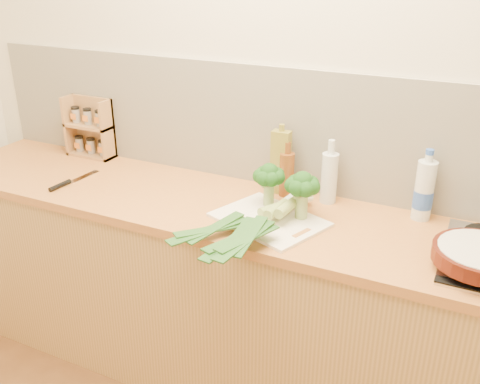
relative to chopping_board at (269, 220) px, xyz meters
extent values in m
plane|color=beige|center=(-0.08, 0.36, 0.39)|extent=(3.50, 0.00, 3.50)
cube|color=silver|center=(-0.08, 0.35, 0.26)|extent=(3.20, 0.02, 0.54)
cube|color=tan|center=(-0.08, 0.06, -0.48)|extent=(3.20, 0.60, 0.86)
cube|color=#B17734|center=(-0.08, 0.06, -0.03)|extent=(3.20, 0.62, 0.04)
cube|color=white|center=(0.00, 0.00, 0.00)|extent=(0.50, 0.43, 0.01)
cylinder|color=#88A25F|center=(-0.05, 0.12, 0.05)|extent=(0.04, 0.04, 0.09)
sphere|color=#13380F|center=(-0.05, 0.12, 0.15)|extent=(0.08, 0.08, 0.08)
sphere|color=#13380F|center=(-0.02, 0.12, 0.13)|extent=(0.06, 0.06, 0.06)
sphere|color=#13380F|center=(-0.03, 0.15, 0.13)|extent=(0.06, 0.06, 0.06)
sphere|color=#13380F|center=(-0.06, 0.16, 0.13)|extent=(0.06, 0.06, 0.06)
sphere|color=#13380F|center=(-0.09, 0.14, 0.13)|extent=(0.06, 0.06, 0.06)
sphere|color=#13380F|center=(-0.09, 0.10, 0.13)|extent=(0.06, 0.06, 0.06)
sphere|color=#13380F|center=(-0.06, 0.08, 0.13)|extent=(0.06, 0.06, 0.06)
sphere|color=#13380F|center=(-0.03, 0.09, 0.13)|extent=(0.06, 0.06, 0.06)
cylinder|color=#88A25F|center=(0.11, 0.06, 0.06)|extent=(0.05, 0.05, 0.10)
sphere|color=#13380F|center=(0.11, 0.06, 0.16)|extent=(0.09, 0.09, 0.09)
sphere|color=#13380F|center=(0.15, 0.06, 0.15)|extent=(0.06, 0.06, 0.06)
sphere|color=#13380F|center=(0.14, 0.09, 0.15)|extent=(0.06, 0.06, 0.06)
sphere|color=#13380F|center=(0.10, 0.10, 0.15)|extent=(0.06, 0.06, 0.06)
sphere|color=#13380F|center=(0.08, 0.08, 0.15)|extent=(0.06, 0.06, 0.06)
sphere|color=#13380F|center=(0.08, 0.05, 0.15)|extent=(0.06, 0.06, 0.06)
sphere|color=#13380F|center=(0.10, 0.02, 0.15)|extent=(0.06, 0.06, 0.06)
sphere|color=#13380F|center=(0.14, 0.03, 0.15)|extent=(0.06, 0.06, 0.06)
cylinder|color=white|center=(0.07, 0.17, 0.03)|extent=(0.09, 0.13, 0.04)
cylinder|color=#8B9F4F|center=(0.00, 0.05, 0.03)|extent=(0.11, 0.15, 0.04)
cube|color=#1F4C1B|center=(-0.14, -0.21, 0.03)|extent=(0.22, 0.26, 0.02)
cube|color=#1F4C1B|center=(-0.15, -0.23, 0.03)|extent=(0.20, 0.32, 0.01)
cube|color=#1F4C1B|center=(-0.13, -0.21, 0.03)|extent=(0.12, 0.28, 0.02)
cylinder|color=white|center=(0.04, 0.13, 0.05)|extent=(0.05, 0.11, 0.04)
cylinder|color=#8B9F4F|center=(0.03, 0.01, 0.05)|extent=(0.06, 0.14, 0.04)
cube|color=#1F4C1B|center=(-0.01, -0.27, 0.05)|extent=(0.14, 0.30, 0.02)
cube|color=#1F4C1B|center=(-0.02, -0.29, 0.05)|extent=(0.10, 0.34, 0.01)
cube|color=#1F4C1B|center=(-0.01, -0.26, 0.05)|extent=(0.06, 0.28, 0.02)
cylinder|color=white|center=(0.08, 0.13, 0.06)|extent=(0.05, 0.11, 0.04)
cylinder|color=#8B9F4F|center=(0.07, 0.01, 0.06)|extent=(0.06, 0.14, 0.04)
cube|color=#1F4C1B|center=(0.04, -0.28, 0.06)|extent=(0.13, 0.30, 0.02)
cube|color=#1F4C1B|center=(0.03, -0.30, 0.07)|extent=(0.09, 0.34, 0.01)
cube|color=#1F4C1B|center=(0.04, -0.27, 0.07)|extent=(0.07, 0.28, 0.02)
cube|color=silver|center=(-0.98, 0.05, -0.01)|extent=(0.05, 0.18, 0.00)
cylinder|color=black|center=(-0.99, -0.10, 0.00)|extent=(0.03, 0.12, 0.02)
cylinder|color=#47150B|center=(0.77, -0.05, 0.06)|extent=(0.31, 0.31, 0.05)
cube|color=#B27C4C|center=(-1.13, 0.34, 0.15)|extent=(0.26, 0.02, 0.31)
cube|color=#B27C4C|center=(-1.13, 0.29, 0.00)|extent=(0.26, 0.10, 0.02)
cube|color=#B27C4C|center=(-1.13, 0.29, 0.16)|extent=(0.26, 0.10, 0.02)
cube|color=#B27C4C|center=(-1.26, 0.29, 0.15)|extent=(0.01, 0.10, 0.31)
cube|color=#B27C4C|center=(-1.01, 0.29, 0.15)|extent=(0.01, 0.10, 0.31)
cylinder|color=gray|center=(-1.21, 0.29, 0.05)|extent=(0.04, 0.04, 0.07)
cylinder|color=gray|center=(-1.13, 0.29, 0.05)|extent=(0.04, 0.04, 0.07)
cylinder|color=gray|center=(-1.06, 0.29, 0.05)|extent=(0.04, 0.04, 0.07)
cylinder|color=gray|center=(-1.21, 0.29, 0.20)|extent=(0.04, 0.04, 0.07)
cylinder|color=gray|center=(-1.13, 0.29, 0.20)|extent=(0.04, 0.04, 0.07)
cylinder|color=gray|center=(-1.06, 0.29, 0.20)|extent=(0.04, 0.04, 0.07)
cube|color=olive|center=(-0.07, 0.28, 0.14)|extent=(0.08, 0.05, 0.28)
cylinder|color=olive|center=(-0.07, 0.28, 0.29)|extent=(0.02, 0.02, 0.03)
cylinder|color=silver|center=(0.15, 0.28, 0.10)|extent=(0.07, 0.07, 0.22)
cylinder|color=silver|center=(0.15, 0.28, 0.24)|extent=(0.03, 0.03, 0.06)
cylinder|color=brown|center=(-0.03, 0.27, 0.09)|extent=(0.06, 0.06, 0.19)
cylinder|color=brown|center=(-0.03, 0.27, 0.21)|extent=(0.03, 0.03, 0.05)
cylinder|color=silver|center=(0.54, 0.29, 0.11)|extent=(0.08, 0.08, 0.24)
cylinder|color=silver|center=(0.54, 0.29, 0.25)|extent=(0.03, 0.03, 0.03)
cylinder|color=#3158B8|center=(0.54, 0.29, 0.08)|extent=(0.08, 0.08, 0.07)
camera|label=1|loc=(0.72, -1.76, 0.96)|focal=40.00mm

